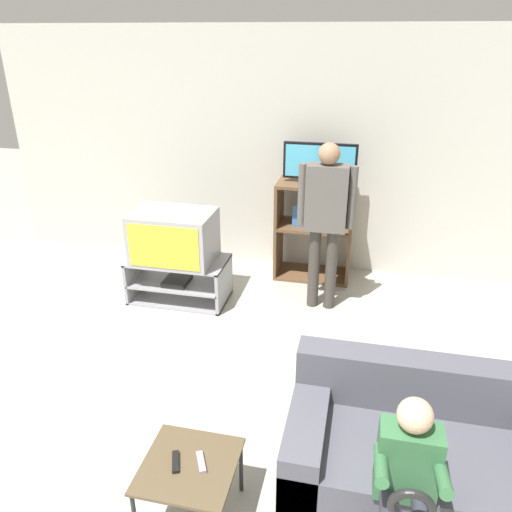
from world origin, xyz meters
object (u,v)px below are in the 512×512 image
(remote_control_white, at_px, (201,462))
(person_standing_adult, at_px, (326,212))
(couch, at_px, (418,454))
(tv_stand, at_px, (179,279))
(media_shelf, at_px, (314,230))
(television_main, at_px, (174,237))
(person_seated_child, at_px, (408,478))
(television_flat, at_px, (320,164))
(remote_control_black, at_px, (176,462))
(snack_table, at_px, (189,470))

(remote_control_white, relative_size, person_standing_adult, 0.09)
(couch, height_order, person_standing_adult, person_standing_adult)
(tv_stand, bearing_deg, media_shelf, 33.40)
(remote_control_white, bearing_deg, television_main, 87.04)
(tv_stand, distance_m, couch, 2.91)
(tv_stand, bearing_deg, person_seated_child, -48.85)
(media_shelf, relative_size, remote_control_white, 7.47)
(tv_stand, height_order, television_flat, television_flat)
(remote_control_white, bearing_deg, person_seated_child, -27.69)
(television_flat, relative_size, remote_control_black, 5.24)
(television_flat, bearing_deg, remote_control_black, -96.87)
(television_main, xyz_separation_m, person_seated_child, (2.10, -2.36, -0.13))
(media_shelf, xyz_separation_m, remote_control_white, (-0.23, -3.20, -0.15))
(remote_control_white, relative_size, person_seated_child, 0.15)
(remote_control_black, distance_m, person_seated_child, 1.19)
(television_main, relative_size, person_seated_child, 0.81)
(tv_stand, bearing_deg, television_flat, 32.80)
(tv_stand, xyz_separation_m, media_shelf, (1.26, 0.83, 0.33))
(television_flat, distance_m, snack_table, 3.36)
(television_main, bearing_deg, person_seated_child, -48.41)
(tv_stand, bearing_deg, person_standing_adult, 6.68)
(remote_control_black, bearing_deg, media_shelf, 62.65)
(remote_control_black, xyz_separation_m, person_seated_child, (1.18, 0.01, 0.16))
(media_shelf, xyz_separation_m, television_flat, (0.03, -0.00, 0.72))
(tv_stand, xyz_separation_m, snack_table, (0.97, -2.38, 0.14))
(snack_table, bearing_deg, person_seated_child, 0.28)
(snack_table, bearing_deg, remote_control_white, 16.71)
(remote_control_white, bearing_deg, person_standing_adult, 54.18)
(tv_stand, xyz_separation_m, couch, (2.20, -1.90, 0.04))
(remote_control_black, bearing_deg, television_main, 90.06)
(television_flat, xyz_separation_m, couch, (0.92, -2.73, -1.02))
(tv_stand, relative_size, television_main, 1.26)
(television_flat, relative_size, couch, 0.50)
(remote_control_black, distance_m, person_standing_adult, 2.68)
(snack_table, bearing_deg, couch, 21.45)
(television_flat, bearing_deg, remote_control_white, -94.54)
(snack_table, relative_size, remote_control_black, 3.50)
(media_shelf, distance_m, snack_table, 3.23)
(television_main, bearing_deg, television_flat, 33.02)
(media_shelf, relative_size, couch, 0.71)
(tv_stand, distance_m, person_seated_child, 3.18)
(television_main, relative_size, couch, 0.51)
(media_shelf, relative_size, person_standing_adult, 0.66)
(television_flat, distance_m, remote_control_black, 3.36)
(tv_stand, height_order, remote_control_white, tv_stand)
(snack_table, height_order, person_seated_child, person_seated_child)
(media_shelf, distance_m, television_flat, 0.72)
(television_main, xyz_separation_m, couch, (2.22, -1.88, -0.43))
(snack_table, xyz_separation_m, couch, (1.23, 0.48, -0.10))
(television_main, distance_m, snack_table, 2.59)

